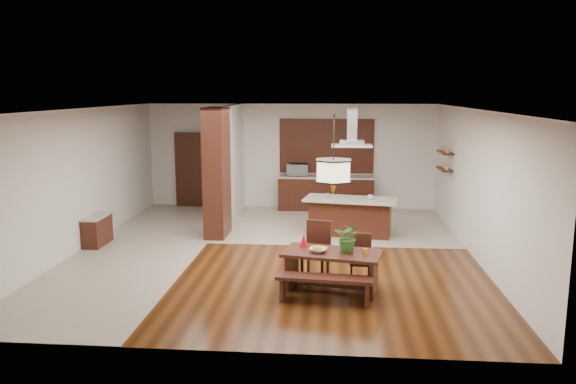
# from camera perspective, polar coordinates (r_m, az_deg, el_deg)

# --- Properties ---
(room_shell) EXTENTS (9.00, 9.04, 2.92)m
(room_shell) POSITION_cam_1_polar(r_m,az_deg,el_deg) (11.19, -1.54, 4.12)
(room_shell) COLOR #351A09
(room_shell) RESTS_ON ground
(tile_hallway) EXTENTS (2.50, 9.00, 0.01)m
(tile_hallway) POSITION_cam_1_polar(r_m,az_deg,el_deg) (12.19, -14.51, -5.56)
(tile_hallway) COLOR #B3A795
(tile_hallway) RESTS_ON ground
(tile_kitchen) EXTENTS (5.50, 4.00, 0.01)m
(tile_kitchen) POSITION_cam_1_polar(r_m,az_deg,el_deg) (13.94, 4.75, -3.27)
(tile_kitchen) COLOR #B3A795
(tile_kitchen) RESTS_ON ground
(soffit_band) EXTENTS (8.00, 9.00, 0.02)m
(soffit_band) POSITION_cam_1_polar(r_m,az_deg,el_deg) (11.13, -1.56, 8.34)
(soffit_band) COLOR #3B180E
(soffit_band) RESTS_ON room_shell
(partition_pier) EXTENTS (0.45, 1.00, 2.90)m
(partition_pier) POSITION_cam_1_polar(r_m,az_deg,el_deg) (12.66, -7.24, 1.97)
(partition_pier) COLOR black
(partition_pier) RESTS_ON ground
(partition_stub) EXTENTS (0.18, 2.40, 2.90)m
(partition_stub) POSITION_cam_1_polar(r_m,az_deg,el_deg) (14.70, -5.56, 3.15)
(partition_stub) COLOR silver
(partition_stub) RESTS_ON ground
(hallway_console) EXTENTS (0.37, 0.88, 0.63)m
(hallway_console) POSITION_cam_1_polar(r_m,az_deg,el_deg) (12.67, -18.82, -3.73)
(hallway_console) COLOR black
(hallway_console) RESTS_ON ground
(hallway_doorway) EXTENTS (1.10, 0.20, 2.10)m
(hallway_doorway) POSITION_cam_1_polar(r_m,az_deg,el_deg) (16.10, -9.40, 2.25)
(hallway_doorway) COLOR black
(hallway_doorway) RESTS_ON ground
(rear_counter) EXTENTS (2.60, 0.62, 0.95)m
(rear_counter) POSITION_cam_1_polar(r_m,az_deg,el_deg) (15.51, 3.86, -0.09)
(rear_counter) COLOR black
(rear_counter) RESTS_ON ground
(kitchen_window) EXTENTS (2.60, 0.08, 1.50)m
(kitchen_window) POSITION_cam_1_polar(r_m,az_deg,el_deg) (15.59, 3.94, 4.69)
(kitchen_window) COLOR #93562C
(kitchen_window) RESTS_ON room_shell
(shelf_lower) EXTENTS (0.26, 0.90, 0.04)m
(shelf_lower) POSITION_cam_1_polar(r_m,az_deg,el_deg) (14.03, 15.61, 2.28)
(shelf_lower) COLOR black
(shelf_lower) RESTS_ON room_shell
(shelf_upper) EXTENTS (0.26, 0.90, 0.04)m
(shelf_upper) POSITION_cam_1_polar(r_m,az_deg,el_deg) (13.99, 15.69, 3.90)
(shelf_upper) COLOR black
(shelf_upper) RESTS_ON room_shell
(dining_table) EXTENTS (1.71, 1.09, 0.66)m
(dining_table) POSITION_cam_1_polar(r_m,az_deg,el_deg) (9.32, 4.50, -7.09)
(dining_table) COLOR black
(dining_table) RESTS_ON ground
(dining_bench) EXTENTS (1.53, 0.47, 0.42)m
(dining_bench) POSITION_cam_1_polar(r_m,az_deg,el_deg) (8.87, 3.72, -9.85)
(dining_bench) COLOR black
(dining_bench) RESTS_ON ground
(dining_chair_left) EXTENTS (0.55, 0.55, 1.01)m
(dining_chair_left) POSITION_cam_1_polar(r_m,az_deg,el_deg) (9.84, 2.79, -5.99)
(dining_chair_left) COLOR black
(dining_chair_left) RESTS_ON ground
(dining_chair_right) EXTENTS (0.38, 0.38, 0.84)m
(dining_chair_right) POSITION_cam_1_polar(r_m,az_deg,el_deg) (9.73, 7.37, -6.80)
(dining_chair_right) COLOR black
(dining_chair_right) RESTS_ON ground
(pendant_lantern) EXTENTS (0.64, 0.64, 1.31)m
(pendant_lantern) POSITION_cam_1_polar(r_m,az_deg,el_deg) (8.95, 4.66, 3.72)
(pendant_lantern) COLOR beige
(pendant_lantern) RESTS_ON room_shell
(foliage_plant) EXTENTS (0.52, 0.49, 0.48)m
(foliage_plant) POSITION_cam_1_polar(r_m,az_deg,el_deg) (9.23, 6.16, -4.59)
(foliage_plant) COLOR #2E6B23
(foliage_plant) RESTS_ON dining_table
(fruit_bowl) EXTENTS (0.34, 0.34, 0.07)m
(fruit_bowl) POSITION_cam_1_polar(r_m,az_deg,el_deg) (9.22, 3.08, -5.90)
(fruit_bowl) COLOR #BFB4A7
(fruit_bowl) RESTS_ON dining_table
(napkin_cone) EXTENTS (0.16, 0.16, 0.23)m
(napkin_cone) POSITION_cam_1_polar(r_m,az_deg,el_deg) (9.47, 1.61, -4.95)
(napkin_cone) COLOR #B70D1B
(napkin_cone) RESTS_ON dining_table
(gold_ornament) EXTENTS (0.09, 0.09, 0.11)m
(gold_ornament) POSITION_cam_1_polar(r_m,az_deg,el_deg) (9.11, 7.80, -6.05)
(gold_ornament) COLOR gold
(gold_ornament) RESTS_ON dining_table
(kitchen_island) EXTENTS (2.19, 1.24, 0.86)m
(kitchen_island) POSITION_cam_1_polar(r_m,az_deg,el_deg) (12.87, 6.34, -2.45)
(kitchen_island) COLOR black
(kitchen_island) RESTS_ON ground
(range_hood) EXTENTS (0.90, 0.55, 0.87)m
(range_hood) POSITION_cam_1_polar(r_m,az_deg,el_deg) (12.58, 6.53, 6.58)
(range_hood) COLOR silver
(range_hood) RESTS_ON room_shell
(island_cup) EXTENTS (0.13, 0.13, 0.10)m
(island_cup) POSITION_cam_1_polar(r_m,az_deg,el_deg) (12.69, 8.36, -0.53)
(island_cup) COLOR white
(island_cup) RESTS_ON kitchen_island
(microwave) EXTENTS (0.62, 0.46, 0.32)m
(microwave) POSITION_cam_1_polar(r_m,az_deg,el_deg) (15.47, 0.91, 2.29)
(microwave) COLOR silver
(microwave) RESTS_ON rear_counter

